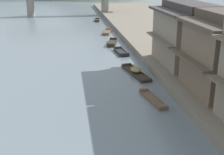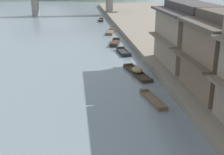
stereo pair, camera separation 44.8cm
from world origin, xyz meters
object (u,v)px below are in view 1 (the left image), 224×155
(boat_moored_nearest, at_px, (97,20))
(house_waterfront_tall, at_px, (188,34))
(boat_moored_third, at_px, (153,99))
(boat_moored_far, at_px, (112,43))
(boat_moored_second, at_px, (136,72))
(boat_midriver_upstream, at_px, (121,52))
(stone_bridge, at_px, (68,0))
(boat_midriver_drifting, at_px, (107,32))

(boat_moored_nearest, bearing_deg, house_waterfront_tall, -80.79)
(boat_moored_third, height_order, boat_moored_far, boat_moored_far)
(house_waterfront_tall, bearing_deg, boat_moored_nearest, 99.21)
(boat_moored_second, height_order, boat_midriver_upstream, boat_moored_second)
(house_waterfront_tall, xyz_separation_m, stone_bridge, (-11.62, 45.68, -0.10))
(boat_moored_nearest, distance_m, boat_midriver_drifting, 13.82)
(boat_midriver_drifting, bearing_deg, boat_moored_third, -90.28)
(boat_moored_second, distance_m, boat_midriver_drifting, 22.09)
(boat_midriver_drifting, distance_m, house_waterfront_tall, 22.40)
(boat_midriver_drifting, height_order, house_waterfront_tall, house_waterfront_tall)
(boat_moored_second, height_order, boat_moored_far, boat_moored_second)
(boat_moored_nearest, xyz_separation_m, boat_midriver_drifting, (0.32, -13.82, -0.02))
(boat_moored_third, bearing_deg, stone_bridge, 96.55)
(boat_moored_third, xyz_separation_m, house_waterfront_tall, (5.53, 7.33, 3.63))
(boat_moored_far, height_order, boat_midriver_drifting, boat_moored_far)
(boat_midriver_drifting, bearing_deg, boat_moored_nearest, 91.34)
(boat_moored_nearest, distance_m, boat_moored_third, 42.59)
(boat_midriver_upstream, bearing_deg, boat_moored_nearest, 90.63)
(boat_midriver_upstream, distance_m, house_waterfront_tall, 10.01)
(boat_moored_second, xyz_separation_m, boat_moored_third, (-0.13, -6.67, -0.12))
(boat_moored_second, height_order, boat_moored_third, boat_moored_second)
(boat_moored_far, height_order, boat_midriver_upstream, boat_moored_far)
(boat_moored_nearest, bearing_deg, boat_moored_far, -90.14)
(boat_midriver_upstream, distance_m, stone_bridge, 38.72)
(boat_moored_far, relative_size, boat_midriver_upstream, 1.14)
(boat_moored_third, height_order, stone_bridge, stone_bridge)
(boat_moored_nearest, height_order, boat_midriver_drifting, boat_moored_nearest)
(boat_moored_far, relative_size, stone_bridge, 0.14)
(boat_midriver_upstream, bearing_deg, stone_bridge, 99.27)
(boat_moored_far, bearing_deg, boat_moored_second, -88.45)
(boat_moored_third, bearing_deg, boat_moored_nearest, 90.25)
(boat_moored_nearest, distance_m, stone_bridge, 12.48)
(boat_moored_far, distance_m, boat_midriver_drifting, 8.49)
(boat_moored_nearest, distance_m, boat_moored_far, 22.30)
(boat_midriver_drifting, bearing_deg, boat_moored_second, -90.03)
(boat_moored_nearest, height_order, boat_midriver_upstream, boat_midriver_upstream)
(house_waterfront_tall, bearing_deg, boat_midriver_upstream, 125.36)
(boat_moored_third, distance_m, stone_bridge, 53.48)
(boat_moored_nearest, xyz_separation_m, boat_moored_far, (-0.06, -22.30, 0.02))
(boat_moored_second, xyz_separation_m, stone_bridge, (-6.22, 46.34, 3.40))
(boat_moored_second, relative_size, house_waterfront_tall, 0.66)
(boat_moored_third, xyz_separation_m, boat_moored_far, (-0.24, 20.28, 0.06))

